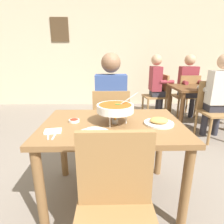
# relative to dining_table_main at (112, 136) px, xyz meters

# --- Properties ---
(ground_plane) EXTENTS (16.00, 16.00, 0.00)m
(ground_plane) POSITION_rel_dining_table_main_xyz_m (0.00, 0.00, -0.62)
(ground_plane) COLOR gray
(cafe_rear_partition) EXTENTS (10.00, 0.10, 3.00)m
(cafe_rear_partition) POSITION_rel_dining_table_main_xyz_m (0.00, 3.55, 0.88)
(cafe_rear_partition) COLOR beige
(cafe_rear_partition) RESTS_ON ground_plane
(picture_frame_hung) EXTENTS (0.44, 0.03, 0.56)m
(picture_frame_hung) POSITION_rel_dining_table_main_xyz_m (-1.22, 3.49, 1.28)
(picture_frame_hung) COLOR #4C3823
(dining_table_main) EXTENTS (1.16, 0.81, 0.74)m
(dining_table_main) POSITION_rel_dining_table_main_xyz_m (0.00, 0.00, 0.00)
(dining_table_main) COLOR brown
(dining_table_main) RESTS_ON ground_plane
(chair_diner_main) EXTENTS (0.44, 0.44, 0.90)m
(chair_diner_main) POSITION_rel_dining_table_main_xyz_m (-0.00, 0.69, -0.11)
(chair_diner_main) COLOR olive
(chair_diner_main) RESTS_ON ground_plane
(diner_main) EXTENTS (0.40, 0.45, 1.31)m
(diner_main) POSITION_rel_dining_table_main_xyz_m (0.00, 0.72, 0.13)
(diner_main) COLOR #2D2D38
(diner_main) RESTS_ON ground_plane
(chair_viewer_empty) EXTENTS (0.44, 0.44, 0.90)m
(chair_viewer_empty) POSITION_rel_dining_table_main_xyz_m (0.00, -0.66, -0.11)
(chair_viewer_empty) COLOR olive
(chair_viewer_empty) RESTS_ON ground_plane
(curry_bowl) EXTENTS (0.33, 0.30, 0.26)m
(curry_bowl) POSITION_rel_dining_table_main_xyz_m (0.02, -0.01, 0.25)
(curry_bowl) COLOR silver
(curry_bowl) RESTS_ON dining_table_main
(rice_plate) EXTENTS (0.24, 0.24, 0.06)m
(rice_plate) POSITION_rel_dining_table_main_xyz_m (-0.13, -0.24, 0.14)
(rice_plate) COLOR white
(rice_plate) RESTS_ON dining_table_main
(appetizer_plate) EXTENTS (0.24, 0.24, 0.06)m
(appetizer_plate) POSITION_rel_dining_table_main_xyz_m (0.38, -0.03, 0.14)
(appetizer_plate) COLOR white
(appetizer_plate) RESTS_ON dining_table_main
(sauce_dish) EXTENTS (0.09, 0.09, 0.02)m
(sauce_dish) POSITION_rel_dining_table_main_xyz_m (-0.32, 0.04, 0.13)
(sauce_dish) COLOR white
(sauce_dish) RESTS_ON dining_table_main
(napkin_folded) EXTENTS (0.13, 0.10, 0.02)m
(napkin_folded) POSITION_rel_dining_table_main_xyz_m (-0.44, -0.18, 0.13)
(napkin_folded) COLOR white
(napkin_folded) RESTS_ON dining_table_main
(fork_utensil) EXTENTS (0.06, 0.17, 0.01)m
(fork_utensil) POSITION_rel_dining_table_main_xyz_m (-0.46, -0.23, 0.12)
(fork_utensil) COLOR silver
(fork_utensil) RESTS_ON dining_table_main
(spoon_utensil) EXTENTS (0.02, 0.17, 0.01)m
(spoon_utensil) POSITION_rel_dining_table_main_xyz_m (-0.41, -0.23, 0.12)
(spoon_utensil) COLOR silver
(spoon_utensil) RESTS_ON dining_table_main
(dining_table_far) EXTENTS (1.00, 0.80, 0.74)m
(dining_table_far) POSITION_rel_dining_table_main_xyz_m (1.66, 1.85, -0.01)
(dining_table_far) COLOR brown
(dining_table_far) RESTS_ON ground_plane
(chair_bg_left) EXTENTS (0.48, 0.48, 0.90)m
(chair_bg_left) POSITION_rel_dining_table_main_xyz_m (1.06, 2.44, -0.11)
(chair_bg_left) COLOR olive
(chair_bg_left) RESTS_ON ground_plane
(chair_bg_middle) EXTENTS (0.47, 0.47, 0.90)m
(chair_bg_middle) POSITION_rel_dining_table_main_xyz_m (1.63, 2.35, -0.11)
(chair_bg_middle) COLOR olive
(chair_bg_middle) RESTS_ON ground_plane
(chair_bg_right) EXTENTS (0.47, 0.47, 0.90)m
(chair_bg_right) POSITION_rel_dining_table_main_xyz_m (1.62, 1.30, -0.11)
(chair_bg_right) COLOR olive
(chair_bg_right) RESTS_ON ground_plane
(patron_bg_left) EXTENTS (0.45, 0.40, 1.31)m
(patron_bg_left) POSITION_rel_dining_table_main_xyz_m (1.01, 2.43, 0.13)
(patron_bg_left) COLOR #2D2D38
(patron_bg_left) RESTS_ON ground_plane
(patron_bg_middle) EXTENTS (0.40, 0.45, 1.31)m
(patron_bg_middle) POSITION_rel_dining_table_main_xyz_m (1.66, 2.39, 0.13)
(patron_bg_middle) COLOR #2D2D38
(patron_bg_middle) RESTS_ON ground_plane
(patron_bg_right) EXTENTS (0.40, 0.45, 1.31)m
(patron_bg_right) POSITION_rel_dining_table_main_xyz_m (1.66, 1.29, 0.13)
(patron_bg_right) COLOR #2D2D38
(patron_bg_right) RESTS_ON ground_plane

